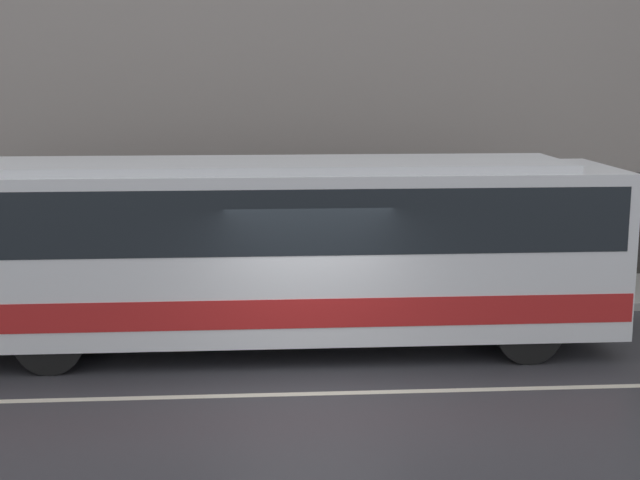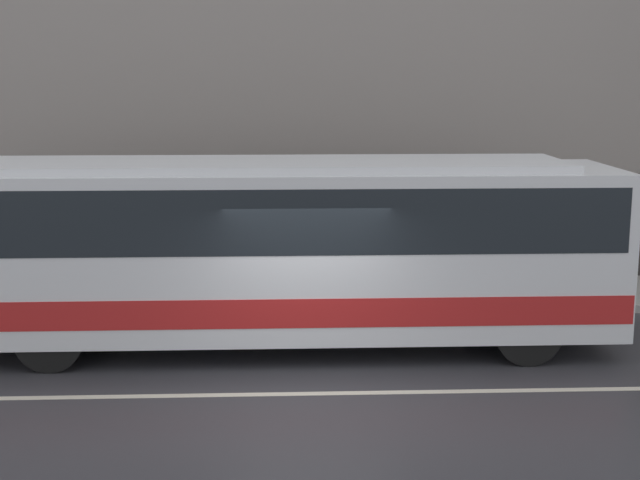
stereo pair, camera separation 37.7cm
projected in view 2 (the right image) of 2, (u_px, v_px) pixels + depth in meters
The scene contains 6 objects.
ground_plane at pixel (309, 394), 12.58m from camera, with size 60.00×60.00×0.00m, color #333338.
sidewalk at pixel (301, 296), 17.73m from camera, with size 60.00×2.51×0.15m.
building_facade at pixel (299, 68), 18.26m from camera, with size 60.00×0.35×9.43m.
lane_stripe at pixel (309, 394), 12.58m from camera, with size 54.00×0.14×0.01m.
transit_bus at pixel (266, 243), 14.45m from camera, with size 11.33×2.54×3.08m.
pedestrian_waiting at pixel (214, 264), 17.05m from camera, with size 0.36×0.36×1.52m.
Camera 2 is at (-0.36, -11.95, 4.48)m, focal length 50.00 mm.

